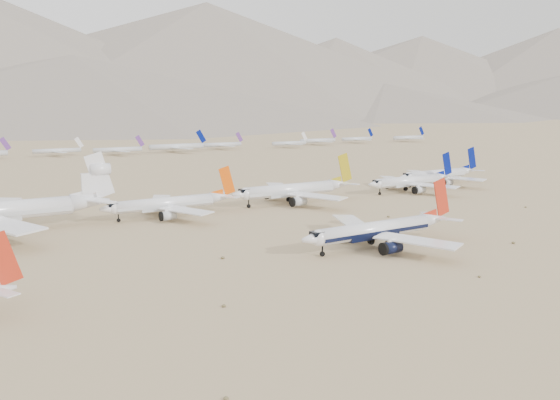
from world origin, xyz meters
The scene contains 10 objects.
ground centered at (0.00, 0.00, 0.00)m, with size 7000.00×7000.00×0.00m, color #8C7651.
main_airliner centered at (10.28, 3.56, 4.61)m, with size 47.50×46.40×16.76m.
row2_navy_widebody centered at (84.87, 67.54, 4.55)m, with size 45.79×44.78×16.29m.
row2_gold_tail centered at (26.50, 70.12, 5.06)m, with size 50.81×49.69×18.09m.
row2_orange_tail centered at (-23.00, 69.94, 4.46)m, with size 44.56×43.60×15.90m.
row2_blue_far centered at (111.59, 76.61, 4.71)m, with size 47.60×46.54×16.91m.
distant_storage_row centered at (26.31, 316.76, 4.37)m, with size 628.49×54.17×15.28m.
mountain_range centered at (70.18, 1648.01, 190.32)m, with size 7354.00×3024.00×470.00m.
foothills centered at (526.68, 1100.00, 67.15)m, with size 4637.50×1395.00×155.00m.
desert_scrub centered at (9.21, -30.27, 0.29)m, with size 278.28×121.67×0.63m.
Camera 1 is at (-84.98, -101.91, 36.54)m, focal length 35.00 mm.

